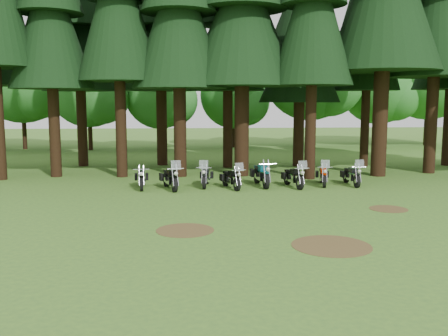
{
  "coord_description": "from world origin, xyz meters",
  "views": [
    {
      "loc": [
        -3.0,
        -16.99,
        3.9
      ],
      "look_at": [
        -1.23,
        5.0,
        1.0
      ],
      "focal_mm": 40.0,
      "sensor_mm": 36.0,
      "label": 1
    }
  ],
  "objects_px": {
    "motorcycle_4": "(261,175)",
    "motorcycle_7": "(352,176)",
    "motorcycle_1": "(170,179)",
    "motorcycle_2": "(206,177)",
    "motorcycle_5": "(294,178)",
    "motorcycle_3": "(231,179)",
    "motorcycle_0": "(142,179)",
    "motorcycle_6": "(323,176)"
  },
  "relations": [
    {
      "from": "motorcycle_1",
      "to": "motorcycle_6",
      "type": "relative_size",
      "value": 1.08
    },
    {
      "from": "motorcycle_3",
      "to": "motorcycle_0",
      "type": "bearing_deg",
      "value": 158.54
    },
    {
      "from": "motorcycle_0",
      "to": "motorcycle_2",
      "type": "xyz_separation_m",
      "value": [
        2.95,
        0.29,
        0.01
      ]
    },
    {
      "from": "motorcycle_3",
      "to": "motorcycle_6",
      "type": "xyz_separation_m",
      "value": [
        4.44,
        0.6,
        0.01
      ]
    },
    {
      "from": "motorcycle_1",
      "to": "motorcycle_5",
      "type": "xyz_separation_m",
      "value": [
        5.68,
        0.11,
        -0.03
      ]
    },
    {
      "from": "motorcycle_5",
      "to": "motorcycle_6",
      "type": "bearing_deg",
      "value": 6.8
    },
    {
      "from": "motorcycle_5",
      "to": "motorcycle_7",
      "type": "bearing_deg",
      "value": -3.51
    },
    {
      "from": "motorcycle_5",
      "to": "motorcycle_7",
      "type": "xyz_separation_m",
      "value": [
        2.87,
        0.34,
        -0.01
      ]
    },
    {
      "from": "motorcycle_1",
      "to": "motorcycle_3",
      "type": "bearing_deg",
      "value": -15.58
    },
    {
      "from": "motorcycle_1",
      "to": "motorcycle_5",
      "type": "distance_m",
      "value": 5.68
    },
    {
      "from": "motorcycle_4",
      "to": "motorcycle_5",
      "type": "bearing_deg",
      "value": -23.77
    },
    {
      "from": "motorcycle_0",
      "to": "motorcycle_6",
      "type": "height_order",
      "value": "motorcycle_6"
    },
    {
      "from": "motorcycle_6",
      "to": "motorcycle_3",
      "type": "bearing_deg",
      "value": -161.3
    },
    {
      "from": "motorcycle_3",
      "to": "motorcycle_4",
      "type": "bearing_deg",
      "value": 6.17
    },
    {
      "from": "motorcycle_2",
      "to": "motorcycle_7",
      "type": "height_order",
      "value": "motorcycle_2"
    },
    {
      "from": "motorcycle_1",
      "to": "motorcycle_2",
      "type": "relative_size",
      "value": 1.05
    },
    {
      "from": "motorcycle_5",
      "to": "motorcycle_7",
      "type": "distance_m",
      "value": 2.89
    },
    {
      "from": "motorcycle_4",
      "to": "motorcycle_3",
      "type": "bearing_deg",
      "value": -163.24
    },
    {
      "from": "motorcycle_3",
      "to": "motorcycle_5",
      "type": "xyz_separation_m",
      "value": [
        2.91,
        0.13,
        0.02
      ]
    },
    {
      "from": "motorcycle_2",
      "to": "motorcycle_4",
      "type": "height_order",
      "value": "motorcycle_2"
    },
    {
      "from": "motorcycle_0",
      "to": "motorcycle_5",
      "type": "bearing_deg",
      "value": -6.9
    },
    {
      "from": "motorcycle_0",
      "to": "motorcycle_1",
      "type": "xyz_separation_m",
      "value": [
        1.32,
        -0.37,
        0.04
      ]
    },
    {
      "from": "motorcycle_1",
      "to": "motorcycle_6",
      "type": "bearing_deg",
      "value": -10.64
    },
    {
      "from": "motorcycle_0",
      "to": "motorcycle_5",
      "type": "distance_m",
      "value": 7.0
    },
    {
      "from": "motorcycle_0",
      "to": "motorcycle_5",
      "type": "xyz_separation_m",
      "value": [
        7.0,
        -0.26,
        0.01
      ]
    },
    {
      "from": "motorcycle_5",
      "to": "motorcycle_3",
      "type": "bearing_deg",
      "value": 172.16
    },
    {
      "from": "motorcycle_1",
      "to": "motorcycle_4",
      "type": "bearing_deg",
      "value": -7.37
    },
    {
      "from": "motorcycle_3",
      "to": "motorcycle_5",
      "type": "distance_m",
      "value": 2.92
    },
    {
      "from": "motorcycle_6",
      "to": "motorcycle_2",
      "type": "bearing_deg",
      "value": -169.8
    },
    {
      "from": "motorcycle_4",
      "to": "motorcycle_7",
      "type": "bearing_deg",
      "value": -7.2
    },
    {
      "from": "motorcycle_2",
      "to": "motorcycle_3",
      "type": "distance_m",
      "value": 1.33
    },
    {
      "from": "motorcycle_2",
      "to": "motorcycle_4",
      "type": "xyz_separation_m",
      "value": [
        2.62,
        -0.08,
        0.06
      ]
    },
    {
      "from": "motorcycle_4",
      "to": "motorcycle_7",
      "type": "distance_m",
      "value": 4.31
    },
    {
      "from": "motorcycle_3",
      "to": "motorcycle_7",
      "type": "height_order",
      "value": "motorcycle_7"
    },
    {
      "from": "motorcycle_2",
      "to": "motorcycle_7",
      "type": "xyz_separation_m",
      "value": [
        6.92,
        -0.21,
        -0.01
      ]
    },
    {
      "from": "motorcycle_7",
      "to": "motorcycle_1",
      "type": "bearing_deg",
      "value": -177.86
    },
    {
      "from": "motorcycle_1",
      "to": "motorcycle_3",
      "type": "distance_m",
      "value": 2.77
    },
    {
      "from": "motorcycle_2",
      "to": "motorcycle_7",
      "type": "distance_m",
      "value": 6.92
    },
    {
      "from": "motorcycle_1",
      "to": "motorcycle_4",
      "type": "height_order",
      "value": "motorcycle_1"
    },
    {
      "from": "motorcycle_0",
      "to": "motorcycle_3",
      "type": "distance_m",
      "value": 4.1
    },
    {
      "from": "motorcycle_4",
      "to": "motorcycle_6",
      "type": "distance_m",
      "value": 2.96
    },
    {
      "from": "motorcycle_5",
      "to": "motorcycle_2",
      "type": "bearing_deg",
      "value": 161.9
    }
  ]
}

